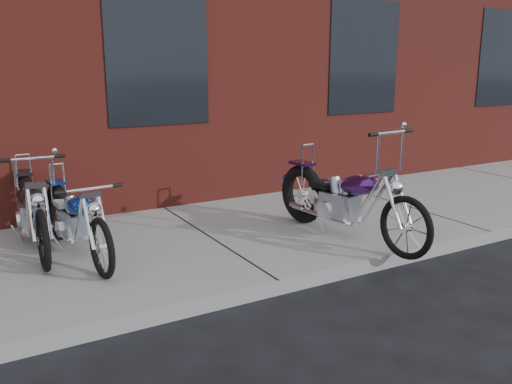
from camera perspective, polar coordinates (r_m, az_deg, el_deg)
ground at (r=5.15m, az=2.39°, el=-10.84°), size 120.00×120.00×0.00m
sidewalk at (r=6.35m, az=-4.86°, el=-5.35°), size 22.00×3.00×0.15m
chopper_purple at (r=6.25m, az=9.38°, el=-1.08°), size 0.56×2.31×1.30m
chopper_blue at (r=5.92m, az=-18.42°, el=-2.96°), size 0.50×2.03×0.88m
chopper_third at (r=6.34m, az=-22.43°, el=-2.01°), size 0.52×2.14×1.09m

